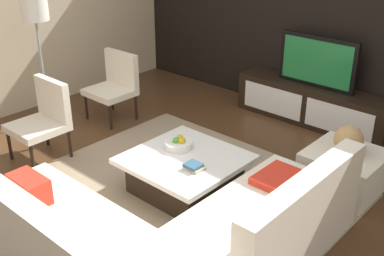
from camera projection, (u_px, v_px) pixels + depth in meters
The scene contains 15 objects.
ground_plane at pixel (186, 199), 4.61m from camera, with size 14.00×14.00×0.00m, color #4C301C.
feature_wall_back at pixel (335, 11), 5.83m from camera, with size 6.40×0.12×2.80m, color black.
side_wall_left at pixel (12, 6), 6.09m from camera, with size 0.12×5.20×2.80m, color beige.
area_rug at pixel (178, 194), 4.67m from camera, with size 2.99×2.67×0.01m, color gray.
media_console at pixel (312, 105), 6.12m from camera, with size 2.03×0.45×0.50m.
television at pixel (317, 62), 5.87m from camera, with size 1.03×0.06×0.64m.
sectional_couch at pixel (161, 240), 3.61m from camera, with size 2.36×2.42×0.80m.
coffee_table at pixel (185, 173), 4.65m from camera, with size 1.04×1.03×0.38m.
accent_chair_near at pixel (44, 116), 5.21m from camera, with size 0.55×0.55×0.87m.
floor_lamp at pixel (35, 15), 5.64m from camera, with size 0.33×0.33×1.65m.
ottoman at pixel (344, 170), 4.70m from camera, with size 0.70×0.70×0.40m, color beige.
fruit_bowl at pixel (179, 144), 4.74m from camera, with size 0.28×0.28×0.12m.
accent_chair_far at pixel (115, 82), 6.18m from camera, with size 0.57×0.51×0.87m.
decorative_ball at pixel (349, 140), 4.56m from camera, with size 0.28×0.28×0.28m, color #AD8451.
book_stack at pixel (194, 166), 4.36m from camera, with size 0.16×0.15×0.06m.
Camera 1 is at (2.64, -2.84, 2.58)m, focal length 44.65 mm.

